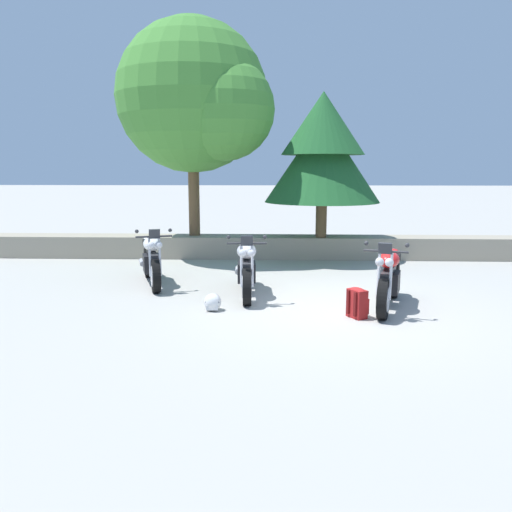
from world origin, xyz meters
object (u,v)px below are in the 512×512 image
(motorcycle_red_far_right, at_px, (389,279))
(pine_tree_mid_left, at_px, (323,150))
(motorcycle_white_near_left, at_px, (152,260))
(rider_helmet, at_px, (213,302))
(motorcycle_silver_centre, at_px, (246,269))
(rider_backpack, at_px, (357,302))
(leafy_tree_far_left, at_px, (199,99))

(motorcycle_red_far_right, xyz_separation_m, pine_tree_mid_left, (-0.71, 4.56, 2.21))
(motorcycle_white_near_left, bearing_deg, rider_helmet, -52.36)
(motorcycle_silver_centre, height_order, motorcycle_red_far_right, same)
(motorcycle_silver_centre, height_order, rider_helmet, motorcycle_silver_centre)
(rider_helmet, bearing_deg, motorcycle_red_far_right, 5.66)
(motorcycle_red_far_right, distance_m, rider_backpack, 0.87)
(motorcycle_white_near_left, xyz_separation_m, rider_backpack, (3.66, -2.13, -0.24))
(motorcycle_white_near_left, relative_size, motorcycle_silver_centre, 0.97)
(motorcycle_white_near_left, distance_m, motorcycle_silver_centre, 2.04)
(rider_backpack, bearing_deg, rider_helmet, 172.29)
(motorcycle_red_far_right, xyz_separation_m, leafy_tree_far_left, (-3.74, 4.73, 3.43))
(motorcycle_silver_centre, bearing_deg, motorcycle_red_far_right, -18.06)
(motorcycle_white_near_left, height_order, rider_helmet, motorcycle_white_near_left)
(motorcycle_white_near_left, relative_size, pine_tree_mid_left, 0.57)
(leafy_tree_far_left, bearing_deg, motorcycle_silver_centre, -70.76)
(motorcycle_red_far_right, bearing_deg, pine_tree_mid_left, 98.82)
(motorcycle_red_far_right, distance_m, leafy_tree_far_left, 6.94)
(motorcycle_red_far_right, bearing_deg, rider_backpack, -134.99)
(motorcycle_white_near_left, height_order, motorcycle_silver_centre, same)
(motorcycle_silver_centre, xyz_separation_m, rider_helmet, (-0.49, -1.05, -0.35))
(motorcycle_red_far_right, relative_size, rider_backpack, 4.27)
(motorcycle_red_far_right, xyz_separation_m, rider_helmet, (-2.85, -0.28, -0.35))
(leafy_tree_far_left, xyz_separation_m, pine_tree_mid_left, (3.04, -0.17, -1.22))
(motorcycle_red_far_right, height_order, pine_tree_mid_left, pine_tree_mid_left)
(leafy_tree_far_left, bearing_deg, pine_tree_mid_left, -3.30)
(rider_backpack, bearing_deg, pine_tree_mid_left, 91.33)
(motorcycle_white_near_left, distance_m, leafy_tree_far_left, 4.71)
(rider_helmet, bearing_deg, leafy_tree_far_left, 100.14)
(rider_backpack, bearing_deg, motorcycle_red_far_right, 45.01)
(rider_backpack, relative_size, pine_tree_mid_left, 0.13)
(leafy_tree_far_left, relative_size, pine_tree_mid_left, 1.51)
(motorcycle_white_near_left, height_order, rider_backpack, motorcycle_white_near_left)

